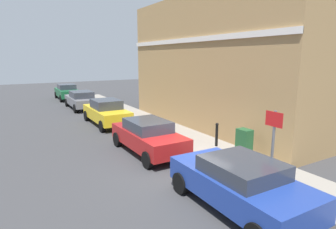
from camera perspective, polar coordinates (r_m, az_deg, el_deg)
name	(u,v)px	position (r m, az deg, el deg)	size (l,w,h in m)	color
ground	(185,169)	(10.37, 3.46, -10.91)	(80.00, 80.00, 0.00)	#38383A
sidewalk	(157,126)	(16.28, -2.21, -2.28)	(2.23, 30.00, 0.15)	gray
corner_building	(240,63)	(17.41, 14.40, 10.01)	(7.40, 12.90, 7.21)	#9E7A4C
car_blue	(240,183)	(7.81, 14.34, -13.23)	(1.99, 4.06, 1.37)	navy
car_red	(148,136)	(11.81, -4.07, -4.31)	(1.81, 4.14, 1.41)	maroon
car_yellow	(106,112)	(17.14, -12.36, 0.51)	(1.79, 4.31, 1.51)	gold
car_grey	(81,100)	(22.99, -17.17, 2.92)	(1.84, 4.34, 1.39)	slate
car_green	(67,92)	(28.54, -19.79, 4.39)	(1.85, 4.11, 1.46)	#195933
utility_cabinet	(244,145)	(11.15, 15.12, -5.97)	(0.46, 0.61, 1.15)	#1E4C28
bollard_near_cabinet	(217,134)	(12.40, 9.84, -3.86)	(0.14, 0.14, 1.04)	black
street_sign	(273,137)	(8.82, 20.54, -4.31)	(0.08, 0.60, 2.30)	#59595B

